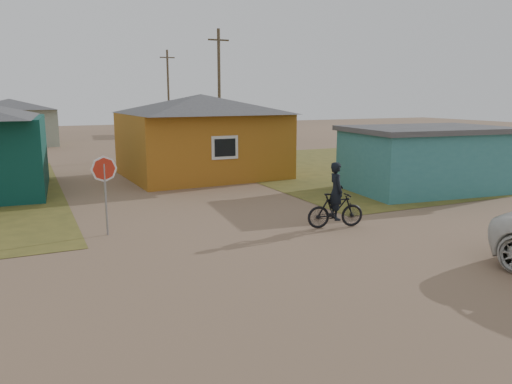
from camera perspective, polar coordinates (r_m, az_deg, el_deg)
ground at (r=10.99m, az=5.56°, el=-9.50°), size 120.00×120.00×0.00m
grass_ne at (r=29.39m, az=16.28°, el=3.05°), size 20.00×18.00×0.00m
house_yellow at (r=24.19m, az=-6.25°, el=6.57°), size 7.72×6.76×3.90m
shed_turquoise at (r=21.45m, az=18.80°, el=3.64°), size 6.71×4.93×2.60m
house_pale_west at (r=42.89m, az=-26.21°, el=7.22°), size 7.04×6.15×3.60m
house_beige_east at (r=51.21m, az=-7.76°, el=8.66°), size 6.95×6.05×3.60m
utility_pole_near at (r=33.01m, az=-4.22°, el=11.47°), size 1.40×0.20×8.00m
utility_pole_far at (r=48.55m, az=-9.98°, el=11.17°), size 1.40×0.20×8.00m
stop_sign at (r=14.25m, az=-16.93°, el=1.71°), size 0.72×0.20×2.23m
cyclist at (r=14.81m, az=9.10°, el=-1.35°), size 1.78×0.84×1.95m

